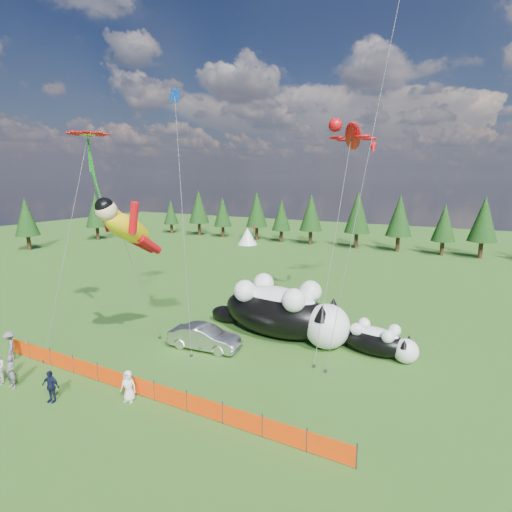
{
  "coord_description": "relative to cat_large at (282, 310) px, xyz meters",
  "views": [
    {
      "loc": [
        13.93,
        -16.48,
        10.86
      ],
      "look_at": [
        2.93,
        4.0,
        6.28
      ],
      "focal_mm": 28.0,
      "sensor_mm": 36.0,
      "label": 1
    }
  ],
  "objects": [
    {
      "name": "tree_line",
      "position": [
        -3.14,
        37.59,
        2.12
      ],
      "size": [
        90.0,
        4.0,
        8.0
      ],
      "primitive_type": null,
      "color": "black",
      "rests_on": "ground"
    },
    {
      "name": "cat_large",
      "position": [
        0.0,
        0.0,
        0.0
      ],
      "size": [
        10.97,
        4.65,
        3.96
      ],
      "rotation": [
        0.0,
        0.0,
        -0.1
      ],
      "color": "black",
      "rests_on": "ground"
    },
    {
      "name": "diamond_kite_a",
      "position": [
        -7.08,
        -1.9,
        13.72
      ],
      "size": [
        4.07,
        4.45,
        17.31
      ],
      "color": "#0C39BC",
      "rests_on": "ground"
    },
    {
      "name": "ground",
      "position": [
        -3.14,
        -7.41,
        -1.88
      ],
      "size": [
        160.0,
        160.0,
        0.0
      ],
      "primitive_type": "plane",
      "color": "#153609",
      "rests_on": "ground"
    },
    {
      "name": "cat_small",
      "position": [
        6.49,
        0.08,
        -0.93
      ],
      "size": [
        5.56,
        2.56,
        2.01
      ],
      "rotation": [
        0.0,
        0.0,
        -0.15
      ],
      "color": "black",
      "rests_on": "ground"
    },
    {
      "name": "spectator_d",
      "position": [
        -12.85,
        -11.13,
        -0.96
      ],
      "size": [
        1.33,
        1.16,
        1.84
      ],
      "primitive_type": "imported",
      "rotation": [
        0.0,
        0.0,
        -0.57
      ],
      "color": "slate",
      "rests_on": "ground"
    },
    {
      "name": "superhero_kite",
      "position": [
        -6.96,
        -6.84,
        6.03
      ],
      "size": [
        4.95,
        5.3,
        10.21
      ],
      "color": "yellow",
      "rests_on": "ground"
    },
    {
      "name": "spectator_a",
      "position": [
        -9.55,
        -13.02,
        -0.98
      ],
      "size": [
        0.68,
        0.47,
        1.81
      ],
      "primitive_type": "imported",
      "rotation": [
        0.0,
        0.0,
        -0.06
      ],
      "color": "slate",
      "rests_on": "ground"
    },
    {
      "name": "safety_fence",
      "position": [
        -3.14,
        -10.41,
        -1.38
      ],
      "size": [
        22.06,
        0.06,
        1.1
      ],
      "color": "#262626",
      "rests_on": "ground"
    },
    {
      "name": "flower_kite",
      "position": [
        -11.51,
        -5.42,
        11.59
      ],
      "size": [
        3.25,
        6.68,
        14.4
      ],
      "color": "red",
      "rests_on": "ground"
    },
    {
      "name": "spectator_c",
      "position": [
        -6.56,
        -12.87,
        -1.06
      ],
      "size": [
        1.05,
        0.69,
        1.64
      ],
      "primitive_type": "imported",
      "rotation": [
        0.0,
        0.0,
        0.22
      ],
      "color": "#131834",
      "rests_on": "ground"
    },
    {
      "name": "gecko_kite",
      "position": [
        2.76,
        5.97,
        11.9
      ],
      "size": [
        4.45,
        12.77,
        16.52
      ],
      "color": "red",
      "rests_on": "ground"
    },
    {
      "name": "festival_tents",
      "position": [
        7.86,
        32.59,
        -0.48
      ],
      "size": [
        50.0,
        3.2,
        2.8
      ],
      "primitive_type": null,
      "color": "white",
      "rests_on": "ground"
    },
    {
      "name": "car",
      "position": [
        -3.53,
        -4.21,
        -1.11
      ],
      "size": [
        4.83,
        2.17,
        1.54
      ],
      "primitive_type": "imported",
      "rotation": [
        0.0,
        0.0,
        1.69
      ],
      "color": "silver",
      "rests_on": "ground"
    },
    {
      "name": "spectator_e",
      "position": [
        -3.24,
        -11.03,
        -1.08
      ],
      "size": [
        0.91,
        0.74,
        1.6
      ],
      "primitive_type": "imported",
      "rotation": [
        0.0,
        0.0,
        0.33
      ],
      "color": "white",
      "rests_on": "ground"
    }
  ]
}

